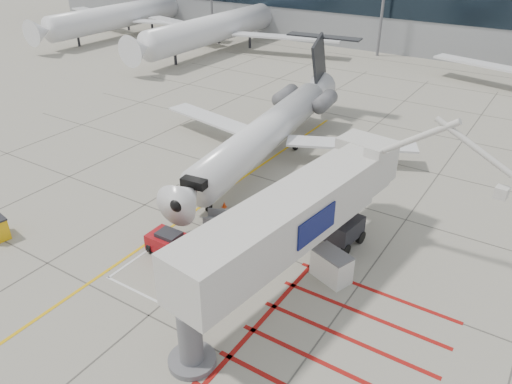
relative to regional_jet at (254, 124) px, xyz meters
The scene contains 9 objects.
ground_plane 14.10m from the regional_jet, 70.43° to the right, with size 260.00×260.00×0.00m, color gray.
regional_jet is the anchor object (origin of this frame).
jet_bridge 14.73m from the regional_jet, 51.63° to the right, with size 8.91×18.81×7.53m, color silver, non-canonical shape.
pushback_tug 12.58m from the regional_jet, 81.36° to the right, with size 2.56×1.60×1.49m, color maroon, non-canonical shape.
baggage_cart 9.53m from the regional_jet, 70.76° to the right, with size 2.00×1.26×1.26m, color slate, non-canonical shape.
ground_power_unit 14.56m from the regional_jet, 39.57° to the right, with size 2.14×1.25×1.70m, color silver, non-canonical shape.
cone_nose 7.18m from the regional_jet, 76.69° to the right, with size 0.31×0.31×0.44m, color red.
cone_side 10.96m from the regional_jet, 40.51° to the right, with size 0.39×0.39×0.54m, color #F5580C.
bg_aircraft_b 42.67m from the regional_jet, 128.75° to the left, with size 35.59×39.54×11.86m, color silver, non-canonical shape.
Camera 1 is at (14.89, -17.04, 17.62)m, focal length 35.00 mm.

